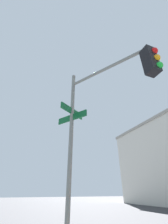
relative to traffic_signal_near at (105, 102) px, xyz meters
The scene contains 1 object.
traffic_signal_near is the anchor object (origin of this frame).
Camera 1 is at (-3.60, -7.95, 1.61)m, focal length 23.31 mm.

